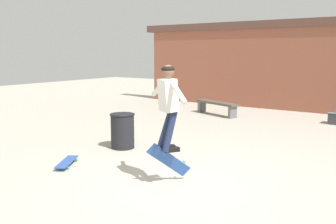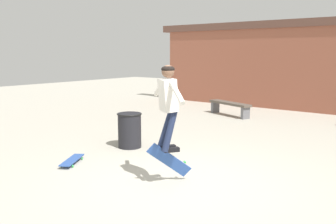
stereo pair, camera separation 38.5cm
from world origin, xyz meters
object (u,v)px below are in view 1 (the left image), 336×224
object	(u,v)px
trash_bin	(123,130)
skater	(168,100)
skateboard_flipping	(169,160)
park_bench	(216,105)
skateboard_resting	(67,162)

from	to	relation	value
trash_bin	skater	xyz separation A→B (m)	(2.27, -1.40, 1.01)
skateboard_flipping	trash_bin	bearing A→B (deg)	92.20
skateboard_flipping	park_bench	bearing A→B (deg)	53.87
park_bench	skateboard_flipping	world-z (taller)	skateboard_flipping
trash_bin	skater	distance (m)	2.85
park_bench	trash_bin	world-z (taller)	trash_bin
trash_bin	park_bench	bearing A→B (deg)	94.08
skater	skateboard_resting	distance (m)	2.66
skater	trash_bin	bearing A→B (deg)	89.88
park_bench	skater	bearing A→B (deg)	-48.77
skateboard_flipping	skateboard_resting	distance (m)	2.27
park_bench	skateboard_resting	xyz separation A→B (m)	(0.39, -7.06, -0.28)
skater	skateboard_flipping	bearing A→B (deg)	58.69
skateboard_flipping	skateboard_resting	bearing A→B (deg)	131.70
park_bench	skater	world-z (taller)	skater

